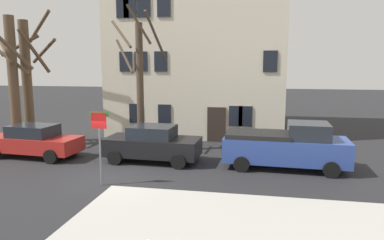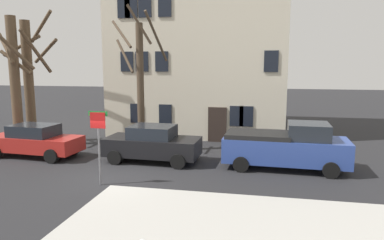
{
  "view_description": "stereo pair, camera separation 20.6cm",
  "coord_description": "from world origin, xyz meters",
  "px_view_note": "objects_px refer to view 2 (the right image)",
  "views": [
    {
      "loc": [
        5.78,
        -12.86,
        4.52
      ],
      "look_at": [
        2.66,
        3.74,
        1.91
      ],
      "focal_mm": 32.7,
      "sensor_mm": 36.0,
      "label": 1
    },
    {
      "loc": [
        5.98,
        -12.82,
        4.52
      ],
      "look_at": [
        2.66,
        3.74,
        1.91
      ],
      "focal_mm": 32.7,
      "sensor_mm": 36.0,
      "label": 2
    }
  ],
  "objects_px": {
    "building_main": "(202,48)",
    "street_sign_pole": "(98,134)",
    "tree_bare_mid": "(29,76)",
    "tree_bare_far": "(140,82)",
    "pickup_truck_blue": "(286,146)",
    "car_red_sedan": "(35,141)",
    "tree_bare_near": "(15,78)",
    "car_black_sedan": "(153,144)"
  },
  "relations": [
    {
      "from": "car_black_sedan",
      "to": "tree_bare_mid",
      "type": "bearing_deg",
      "value": 162.17
    },
    {
      "from": "tree_bare_mid",
      "to": "car_red_sedan",
      "type": "xyz_separation_m",
      "value": [
        2.24,
        -2.96,
        -3.12
      ]
    },
    {
      "from": "pickup_truck_blue",
      "to": "building_main",
      "type": "bearing_deg",
      "value": 120.69
    },
    {
      "from": "tree_bare_near",
      "to": "building_main",
      "type": "bearing_deg",
      "value": 38.84
    },
    {
      "from": "building_main",
      "to": "tree_bare_far",
      "type": "xyz_separation_m",
      "value": [
        -1.98,
        -7.39,
        -2.02
      ]
    },
    {
      "from": "tree_bare_near",
      "to": "tree_bare_mid",
      "type": "xyz_separation_m",
      "value": [
        0.08,
        1.13,
        0.09
      ]
    },
    {
      "from": "tree_bare_far",
      "to": "building_main",
      "type": "bearing_deg",
      "value": 75.02
    },
    {
      "from": "tree_bare_mid",
      "to": "pickup_truck_blue",
      "type": "relative_size",
      "value": 1.42
    },
    {
      "from": "tree_bare_near",
      "to": "pickup_truck_blue",
      "type": "bearing_deg",
      "value": -5.97
    },
    {
      "from": "car_black_sedan",
      "to": "street_sign_pole",
      "type": "distance_m",
      "value": 3.92
    },
    {
      "from": "tree_bare_near",
      "to": "tree_bare_far",
      "type": "relative_size",
      "value": 0.96
    },
    {
      "from": "tree_bare_near",
      "to": "street_sign_pole",
      "type": "height_order",
      "value": "tree_bare_near"
    },
    {
      "from": "building_main",
      "to": "tree_bare_far",
      "type": "relative_size",
      "value": 1.56
    },
    {
      "from": "building_main",
      "to": "street_sign_pole",
      "type": "height_order",
      "value": "building_main"
    },
    {
      "from": "car_red_sedan",
      "to": "street_sign_pole",
      "type": "relative_size",
      "value": 1.68
    },
    {
      "from": "street_sign_pole",
      "to": "tree_bare_mid",
      "type": "bearing_deg",
      "value": 139.51
    },
    {
      "from": "tree_bare_far",
      "to": "car_black_sedan",
      "type": "bearing_deg",
      "value": -54.79
    },
    {
      "from": "tree_bare_far",
      "to": "street_sign_pole",
      "type": "xyz_separation_m",
      "value": [
        0.19,
        -5.25,
        -1.74
      ]
    },
    {
      "from": "tree_bare_far",
      "to": "street_sign_pole",
      "type": "distance_m",
      "value": 5.54
    },
    {
      "from": "tree_bare_far",
      "to": "pickup_truck_blue",
      "type": "relative_size",
      "value": 1.38
    },
    {
      "from": "tree_bare_far",
      "to": "street_sign_pole",
      "type": "bearing_deg",
      "value": -87.88
    },
    {
      "from": "building_main",
      "to": "tree_bare_far",
      "type": "distance_m",
      "value": 7.91
    },
    {
      "from": "building_main",
      "to": "tree_bare_mid",
      "type": "relative_size",
      "value": 1.52
    },
    {
      "from": "car_black_sedan",
      "to": "building_main",
      "type": "bearing_deg",
      "value": 84.73
    },
    {
      "from": "tree_bare_near",
      "to": "pickup_truck_blue",
      "type": "distance_m",
      "value": 14.94
    },
    {
      "from": "car_red_sedan",
      "to": "car_black_sedan",
      "type": "relative_size",
      "value": 1.06
    },
    {
      "from": "car_red_sedan",
      "to": "tree_bare_far",
      "type": "bearing_deg",
      "value": 20.91
    },
    {
      "from": "building_main",
      "to": "pickup_truck_blue",
      "type": "bearing_deg",
      "value": -59.31
    },
    {
      "from": "tree_bare_mid",
      "to": "building_main",
      "type": "bearing_deg",
      "value": 34.59
    },
    {
      "from": "building_main",
      "to": "tree_bare_near",
      "type": "xyz_separation_m",
      "value": [
        -9.26,
        -7.45,
        -1.91
      ]
    },
    {
      "from": "tree_bare_mid",
      "to": "street_sign_pole",
      "type": "xyz_separation_m",
      "value": [
        7.39,
        -6.31,
        -1.94
      ]
    },
    {
      "from": "tree_bare_near",
      "to": "car_black_sedan",
      "type": "bearing_deg",
      "value": -10.47
    },
    {
      "from": "pickup_truck_blue",
      "to": "street_sign_pole",
      "type": "xyz_separation_m",
      "value": [
        -7.11,
        -3.66,
        0.99
      ]
    },
    {
      "from": "tree_bare_mid",
      "to": "street_sign_pole",
      "type": "relative_size",
      "value": 2.71
    },
    {
      "from": "tree_bare_mid",
      "to": "tree_bare_far",
      "type": "relative_size",
      "value": 1.03
    },
    {
      "from": "building_main",
      "to": "street_sign_pole",
      "type": "distance_m",
      "value": 13.31
    },
    {
      "from": "building_main",
      "to": "tree_bare_far",
      "type": "bearing_deg",
      "value": -104.98
    },
    {
      "from": "tree_bare_far",
      "to": "car_black_sedan",
      "type": "xyz_separation_m",
      "value": [
        1.15,
        -1.62,
        -2.87
      ]
    },
    {
      "from": "tree_bare_near",
      "to": "tree_bare_mid",
      "type": "distance_m",
      "value": 1.13
    },
    {
      "from": "tree_bare_far",
      "to": "pickup_truck_blue",
      "type": "height_order",
      "value": "tree_bare_far"
    },
    {
      "from": "tree_bare_far",
      "to": "pickup_truck_blue",
      "type": "distance_m",
      "value": 7.96
    },
    {
      "from": "building_main",
      "to": "street_sign_pole",
      "type": "xyz_separation_m",
      "value": [
        -1.78,
        -12.64,
        -3.76
      ]
    }
  ]
}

